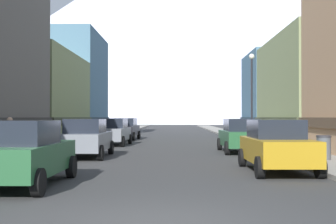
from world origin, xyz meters
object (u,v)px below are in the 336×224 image
(car_left_1, at_px, (86,138))
(car_left_3, at_px, (125,129))
(car_left_0, at_px, (23,153))
(potted_plant_0, at_px, (40,137))
(trash_bin_right, at_px, (324,147))
(streetlamp_right, at_px, (252,85))
(car_left_2, at_px, (113,132))
(car_right_1, at_px, (241,135))
(potted_plant_1, at_px, (49,139))
(pedestrian_2, at_px, (10,140))
(car_right_0, at_px, (276,145))

(car_left_1, bearing_deg, car_left_3, 89.99)
(car_left_0, bearing_deg, potted_plant_0, 104.89)
(trash_bin_right, distance_m, streetlamp_right, 11.48)
(car_left_2, bearing_deg, trash_bin_right, -48.49)
(car_right_1, height_order, trash_bin_right, car_right_1)
(car_left_3, distance_m, potted_plant_1, 11.78)
(car_right_1, relative_size, potted_plant_1, 4.70)
(car_right_1, bearing_deg, car_left_2, 141.48)
(car_left_1, relative_size, car_right_1, 1.00)
(potted_plant_0, bearing_deg, car_left_2, 59.96)
(car_left_1, relative_size, pedestrian_2, 2.56)
(car_right_1, relative_size, trash_bin_right, 4.51)
(trash_bin_right, xyz_separation_m, pedestrian_2, (-12.60, -0.50, 0.30))
(car_left_0, distance_m, streetlamp_right, 19.59)
(potted_plant_1, bearing_deg, car_left_0, -76.83)
(car_left_0, xyz_separation_m, potted_plant_0, (-3.20, 12.04, -0.12))
(car_right_1, xyz_separation_m, potted_plant_0, (-10.80, 0.51, -0.12))
(trash_bin_right, bearing_deg, potted_plant_1, 150.46)
(pedestrian_2, bearing_deg, car_right_1, 30.47)
(trash_bin_right, height_order, pedestrian_2, pedestrian_2)
(car_left_0, distance_m, potted_plant_1, 14.05)
(car_left_0, bearing_deg, pedestrian_2, 113.58)
(car_left_3, relative_size, potted_plant_1, 4.77)
(car_left_1, height_order, car_right_0, same)
(potted_plant_0, height_order, pedestrian_2, pedestrian_2)
(car_right_0, height_order, pedestrian_2, pedestrian_2)
(car_right_0, relative_size, streetlamp_right, 0.75)
(car_left_0, xyz_separation_m, car_right_0, (7.60, 3.30, 0.00))
(car_left_2, bearing_deg, car_left_0, -90.01)
(car_left_3, relative_size, pedestrian_2, 2.61)
(car_left_2, bearing_deg, streetlamp_right, -3.31)
(pedestrian_2, bearing_deg, streetlamp_right, 44.59)
(car_left_1, distance_m, car_right_0, 9.27)
(car_right_1, bearing_deg, pedestrian_2, -149.53)
(car_right_1, height_order, pedestrian_2, pedestrian_2)
(car_left_1, xyz_separation_m, trash_bin_right, (10.15, -2.50, -0.26))
(car_left_0, height_order, streetlamp_right, streetlamp_right)
(car_left_2, height_order, pedestrian_2, pedestrian_2)
(car_left_3, bearing_deg, car_left_0, -90.01)
(car_right_0, height_order, potted_plant_1, car_right_0)
(trash_bin_right, bearing_deg, streetlamp_right, 95.22)
(car_left_2, bearing_deg, car_right_1, -38.52)
(potted_plant_0, relative_size, streetlamp_right, 0.18)
(car_left_0, bearing_deg, potted_plant_1, 103.17)
(car_right_0, xyz_separation_m, trash_bin_right, (2.55, 2.81, -0.26))
(car_left_1, relative_size, potted_plant_0, 4.16)
(car_left_2, distance_m, car_left_3, 7.43)
(car_left_3, xyz_separation_m, car_right_0, (7.60, -21.71, 0.00))
(potted_plant_0, bearing_deg, car_left_3, 76.13)
(car_right_0, xyz_separation_m, pedestrian_2, (-10.05, 2.31, 0.05))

